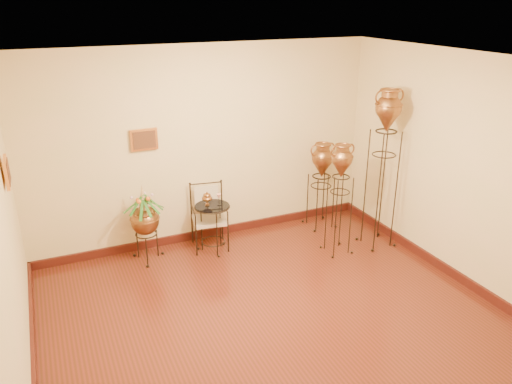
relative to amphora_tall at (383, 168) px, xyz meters
name	(u,v)px	position (x,y,z in m)	size (l,w,h in m)	color
ground	(284,330)	(-2.15, -1.28, -1.16)	(5.00, 5.00, 0.00)	#591D15
room_shell	(287,180)	(-2.16, -1.27, 0.57)	(5.02, 5.02, 2.81)	beige
amphora_tall	(383,168)	(0.00, 0.00, 0.00)	(0.48, 0.48, 2.27)	black
amphora_mid	(340,199)	(-0.65, 0.03, -0.36)	(0.39, 0.39, 1.59)	black
amphora_short	(321,185)	(-0.43, 0.87, -0.48)	(0.52, 0.52, 1.36)	black
planter_urn	(145,218)	(-3.14, 0.87, -0.53)	(0.77, 0.77, 1.12)	black
armchair	(209,218)	(-2.24, 0.87, -0.70)	(0.58, 0.56, 0.92)	black
side_table	(213,227)	(-2.24, 0.75, -0.80)	(0.57, 0.57, 0.88)	black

